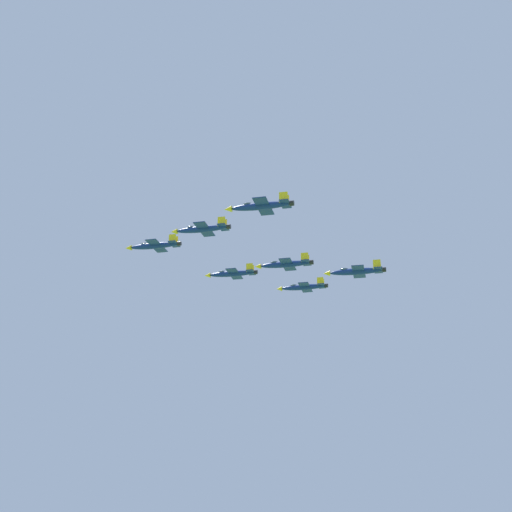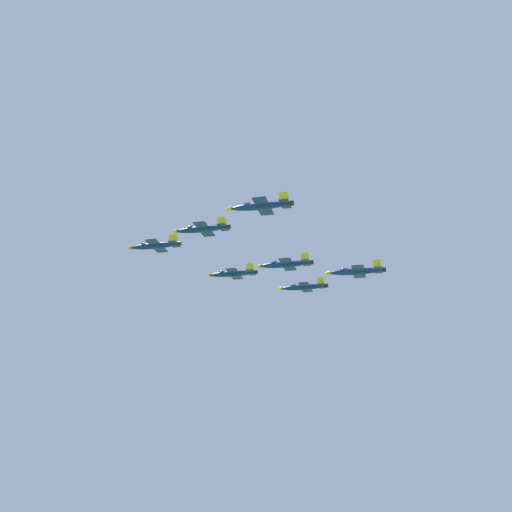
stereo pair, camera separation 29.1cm
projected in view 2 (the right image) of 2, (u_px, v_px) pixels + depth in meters
jet_lead at (154, 246)px, 211.47m from camera, size 10.68×15.86×3.61m
jet_left_wingman at (202, 229)px, 191.49m from camera, size 10.26×15.25×3.47m
jet_right_wingman at (232, 274)px, 220.98m from camera, size 10.31×15.24×3.49m
jet_left_outer at (260, 206)px, 171.73m from camera, size 10.51×15.61×3.56m
jet_right_outer at (303, 287)px, 231.92m from camera, size 10.38×15.40×3.51m
jet_slot_rear at (285, 264)px, 200.61m from camera, size 10.31×15.32×3.49m
jet_trailing at (356, 271)px, 195.47m from camera, size 10.53×15.45×3.55m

